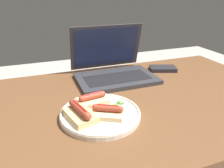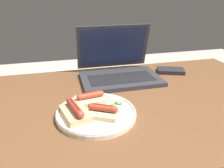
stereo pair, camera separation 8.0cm
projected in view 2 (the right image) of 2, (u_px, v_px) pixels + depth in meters
desk at (128, 118)px, 0.85m from camera, size 1.31×0.75×0.75m
laptop at (118, 69)px, 1.00m from camera, size 0.35×0.28×0.23m
plate at (96, 113)px, 0.71m from camera, size 0.26×0.26×0.02m
sausage_toast_left at (103, 111)px, 0.68m from camera, size 0.12×0.11×0.04m
sausage_toast_middle at (91, 99)px, 0.76m from camera, size 0.11×0.09×0.04m
sausage_toast_right at (75, 111)px, 0.68m from camera, size 0.10×0.13×0.05m
salad_pile at (116, 103)px, 0.76m from camera, size 0.05×0.08×0.01m
external_drive at (171, 71)px, 1.08m from camera, size 0.15×0.11×0.02m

